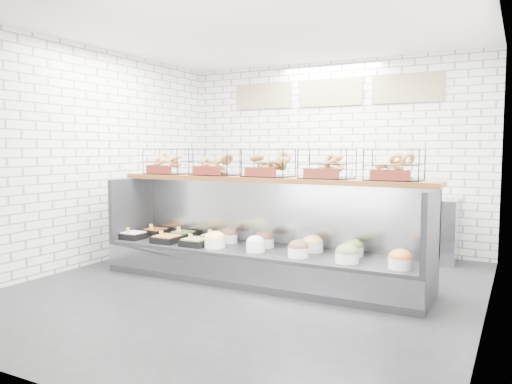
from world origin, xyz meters
The scene contains 5 objects.
ground centered at (0.00, 0.00, 0.00)m, with size 5.50×5.50×0.00m, color black.
room_shell centered at (0.00, 0.60, 2.06)m, with size 5.02×5.51×3.01m.
display_case centered at (0.00, 0.34, 0.33)m, with size 4.00×0.90×1.20m.
bagel_shelf centered at (0.00, 0.52, 1.38)m, with size 4.10×0.50×0.40m.
prep_counter centered at (-0.01, 2.43, 0.47)m, with size 4.00×0.60×1.20m.
Camera 1 is at (2.76, -4.94, 1.60)m, focal length 35.00 mm.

